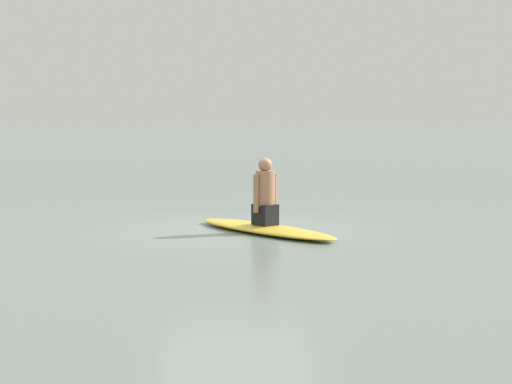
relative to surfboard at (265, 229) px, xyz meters
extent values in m
plane|color=slate|center=(0.38, -0.28, -0.06)|extent=(400.00, 400.00, 0.00)
ellipsoid|color=gold|center=(0.00, 0.00, 0.00)|extent=(2.15, 3.09, 0.12)
cube|color=black|center=(0.00, 0.00, 0.22)|extent=(0.42, 0.44, 0.33)
cylinder|color=#9E7051|center=(0.00, 0.00, 0.64)|extent=(0.41, 0.41, 0.55)
sphere|color=#9E7051|center=(0.00, 0.00, 1.01)|extent=(0.22, 0.22, 0.22)
cylinder|color=#9E7051|center=(0.16, 0.09, 0.57)|extent=(0.12, 0.12, 0.60)
cylinder|color=#9E7051|center=(-0.16, -0.09, 0.57)|extent=(0.12, 0.12, 0.60)
camera|label=1|loc=(2.57, 12.33, 1.72)|focal=56.56mm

